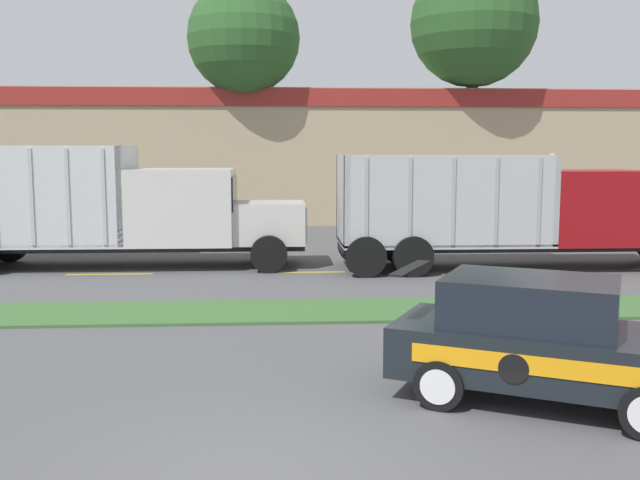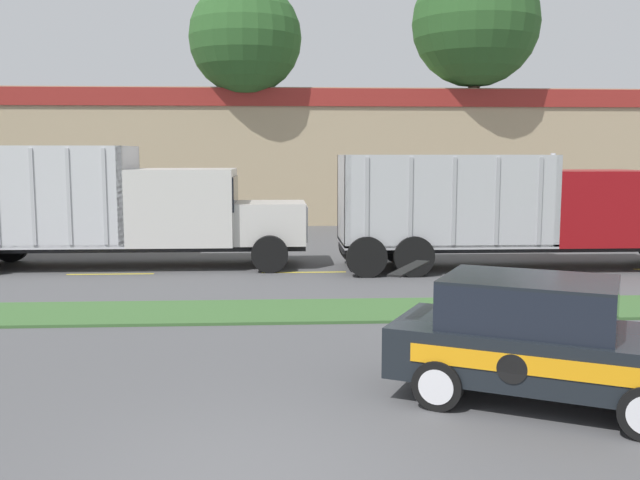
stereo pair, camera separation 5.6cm
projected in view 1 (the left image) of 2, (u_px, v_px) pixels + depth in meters
The scene contains 11 objects.
ground_plane at pixel (247, 480), 7.35m from camera, with size 600.00×600.00×0.00m, color #515154.
grass_verge at pixel (262, 311), 15.04m from camera, with size 120.00×2.18×0.06m, color #3D6633.
centre_line_4 at pixel (109, 274), 19.83m from camera, with size 2.40×0.14×0.01m, color yellow.
centre_line_5 at pixel (303, 272), 20.15m from camera, with size 2.40×0.14×0.01m, color yellow.
centre_line_6 at pixel (491, 270), 20.47m from camera, with size 2.40×0.14×0.01m, color yellow.
dump_truck_lead at pixel (146, 213), 20.94m from camera, with size 10.96×2.77×3.56m.
dump_truck_far_right at pixel (558, 215), 20.76m from camera, with size 11.24×2.76×3.35m.
rally_car at pixel (542, 339), 9.59m from camera, with size 4.41×3.44×1.73m.
store_building_backdrop at pixel (269, 157), 38.36m from camera, with size 41.35×12.10×6.32m.
tree_behind_left at pixel (474, 10), 32.63m from camera, with size 5.84×5.84×13.69m.
tree_behind_centre at pixel (243, 26), 32.01m from camera, with size 5.08×5.08×12.34m.
Camera 1 is at (0.33, -7.03, 3.36)m, focal length 40.00 mm.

